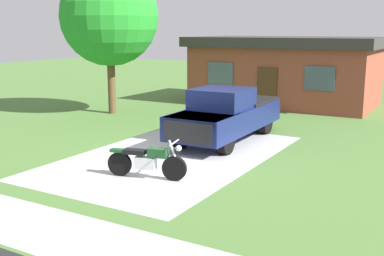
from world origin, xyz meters
The scene contains 7 objects.
ground_plane centered at (0.00, 0.00, 0.00)m, with size 80.00×80.00×0.00m, color #4C7435.
driveway_pad centered at (0.00, 0.00, 0.00)m, with size 5.37×8.93×0.01m, color #B0B0B0.
sidewalk_strip centered at (0.00, -6.00, 0.00)m, with size 36.00×1.80×0.01m, color #B9B9B4.
motorcycle centered at (0.62, -2.28, 0.47)m, with size 2.17×0.87×1.09m.
pickup_truck centered at (0.47, 2.83, 0.95)m, with size 2.07×5.65×1.90m.
shade_tree centered at (-6.65, 5.12, 4.44)m, with size 4.46×4.46×6.68m.
neighbor_house centered at (-0.62, 11.96, 1.79)m, with size 9.60×5.60×3.50m.
Camera 1 is at (7.73, -12.18, 3.88)m, focal length 44.54 mm.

